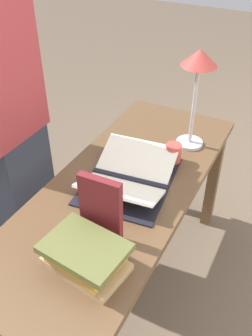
{
  "coord_description": "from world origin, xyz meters",
  "views": [
    {
      "loc": [
        1.09,
        0.59,
        1.77
      ],
      "look_at": [
        -0.02,
        0.01,
        0.82
      ],
      "focal_mm": 40.0,
      "sensor_mm": 36.0,
      "label": 1
    }
  ],
  "objects_px": {
    "book_standing_upright": "(101,209)",
    "reading_lamp": "(198,72)",
    "coffee_mug": "(173,153)",
    "person_reader": "(9,128)",
    "open_book": "(130,176)",
    "book_stack_tall": "(85,256)"
  },
  "relations": [
    {
      "from": "book_stack_tall",
      "to": "book_standing_upright",
      "type": "xyz_separation_m",
      "value": [
        -0.15,
        -0.02,
        0.08
      ]
    },
    {
      "from": "book_standing_upright",
      "to": "coffee_mug",
      "type": "relative_size",
      "value": 2.72
    },
    {
      "from": "book_stack_tall",
      "to": "person_reader",
      "type": "distance_m",
      "value": 0.81
    },
    {
      "from": "open_book",
      "to": "person_reader",
      "type": "distance_m",
      "value": 0.62
    },
    {
      "from": "person_reader",
      "to": "reading_lamp",
      "type": "bearing_deg",
      "value": -58.89
    },
    {
      "from": "book_standing_upright",
      "to": "reading_lamp",
      "type": "distance_m",
      "value": 0.77
    },
    {
      "from": "reading_lamp",
      "to": "open_book",
      "type": "bearing_deg",
      "value": -18.14
    },
    {
      "from": "coffee_mug",
      "to": "person_reader",
      "type": "distance_m",
      "value": 0.77
    },
    {
      "from": "book_stack_tall",
      "to": "open_book",
      "type": "bearing_deg",
      "value": -170.74
    },
    {
      "from": "open_book",
      "to": "book_stack_tall",
      "type": "relative_size",
      "value": 1.7
    },
    {
      "from": "book_standing_upright",
      "to": "reading_lamp",
      "type": "height_order",
      "value": "reading_lamp"
    },
    {
      "from": "reading_lamp",
      "to": "person_reader",
      "type": "distance_m",
      "value": 0.9
    },
    {
      "from": "open_book",
      "to": "coffee_mug",
      "type": "height_order",
      "value": "coffee_mug"
    },
    {
      "from": "book_stack_tall",
      "to": "reading_lamp",
      "type": "relative_size",
      "value": 0.62
    },
    {
      "from": "reading_lamp",
      "to": "coffee_mug",
      "type": "height_order",
      "value": "reading_lamp"
    },
    {
      "from": "coffee_mug",
      "to": "person_reader",
      "type": "bearing_deg",
      "value": -69.42
    },
    {
      "from": "reading_lamp",
      "to": "person_reader",
      "type": "height_order",
      "value": "person_reader"
    },
    {
      "from": "coffee_mug",
      "to": "book_standing_upright",
      "type": "bearing_deg",
      "value": -5.84
    },
    {
      "from": "open_book",
      "to": "book_standing_upright",
      "type": "height_order",
      "value": "book_standing_upright"
    },
    {
      "from": "coffee_mug",
      "to": "book_stack_tall",
      "type": "bearing_deg",
      "value": -2.66
    },
    {
      "from": "open_book",
      "to": "book_standing_upright",
      "type": "xyz_separation_m",
      "value": [
        0.33,
        0.05,
        0.11
      ]
    },
    {
      "from": "open_book",
      "to": "coffee_mug",
      "type": "relative_size",
      "value": 5.12
    }
  ]
}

